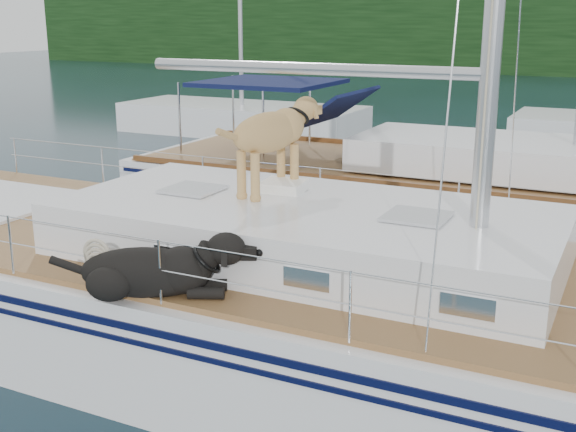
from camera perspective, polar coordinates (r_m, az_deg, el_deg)
The scene contains 4 objects.
ground at distance 8.52m, azimuth -3.67°, elevation -10.35°, with size 120.00×120.00×0.00m, color black.
main_sailboat at distance 8.20m, azimuth -3.22°, elevation -6.19°, with size 12.00×4.12×14.01m.
neighbor_sailboat at distance 13.12m, azimuth 11.48°, elevation 1.55°, with size 11.00×3.50×13.30m.
bg_boat_west at distance 24.02m, azimuth -3.65°, elevation 7.59°, with size 8.00×3.00×11.65m.
Camera 1 is at (3.87, -6.63, 3.70)m, focal length 45.00 mm.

